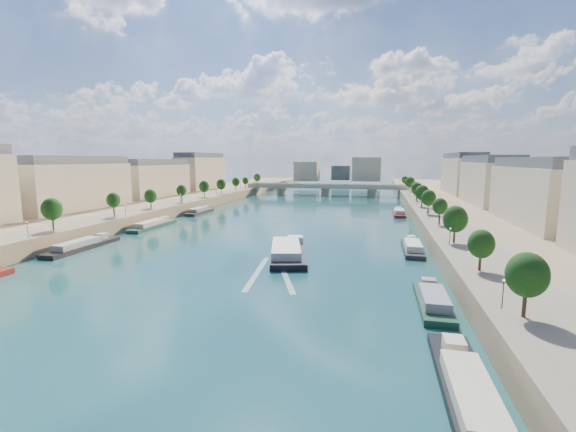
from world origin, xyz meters
The scene contains 17 objects.
ground centered at (0.00, 100.00, 0.00)m, with size 700.00×700.00×0.00m, color #0C3038.
quay_left centered at (-72.00, 100.00, 2.50)m, with size 44.00×520.00×5.00m, color #9E8460.
quay_right centered at (72.00, 100.00, 2.50)m, with size 44.00×520.00×5.00m, color #9E8460.
pave_left centered at (-57.00, 100.00, 5.05)m, with size 14.00×520.00×0.10m, color gray.
pave_right centered at (57.00, 100.00, 5.05)m, with size 14.00×520.00×0.10m, color gray.
trees_left centered at (-55.00, 102.00, 10.48)m, with size 4.80×268.80×8.26m.
trees_right centered at (55.00, 110.00, 10.48)m, with size 4.80×268.80×8.26m.
lamps_left centered at (-52.50, 90.00, 7.78)m, with size 0.36×200.36×4.28m.
lamps_right centered at (52.50, 105.00, 7.78)m, with size 0.36×200.36×4.28m.
buildings_left centered at (-85.00, 112.00, 16.45)m, with size 16.00×226.00×23.20m.
buildings_right centered at (85.00, 112.00, 16.45)m, with size 16.00×226.00×23.20m.
skyline centered at (3.19, 319.52, 14.66)m, with size 79.00×42.00×22.00m.
bridge centered at (0.00, 219.07, 5.08)m, with size 112.00×12.00×8.15m.
tour_barge centered at (12.99, 46.16, 1.20)m, with size 15.63×31.61×4.13m.
wake centered at (12.99, 29.63, 0.02)m, with size 13.65×25.96×0.04m.
moored_barges_left centered at (-45.50, 41.76, 0.84)m, with size 5.00×159.89×3.60m.
moored_barges_right centered at (45.50, 46.94, 0.84)m, with size 5.00×163.51×3.60m.
Camera 1 is at (35.49, -50.13, 25.19)m, focal length 24.00 mm.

